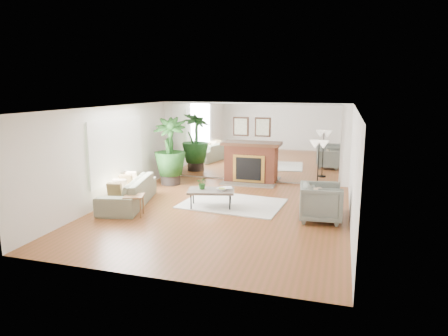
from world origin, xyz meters
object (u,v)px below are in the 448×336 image
(coffee_table, at_px, (211,191))
(armchair_front, at_px, (321,203))
(sofa, at_px, (128,192))
(side_table, at_px, (134,199))
(floor_lamp, at_px, (319,149))
(fireplace, at_px, (250,162))
(armchair_back, at_px, (323,199))
(potted_ficus, at_px, (170,149))

(coffee_table, height_order, armchair_front, armchair_front)
(coffee_table, height_order, sofa, sofa)
(side_table, distance_m, floor_lamp, 5.03)
(fireplace, xyz_separation_m, floor_lamp, (2.15, -1.14, 0.67))
(side_table, bearing_deg, coffee_table, 37.47)
(armchair_back, height_order, armchair_front, armchair_front)
(sofa, distance_m, side_table, 1.01)
(potted_ficus, bearing_deg, armchair_front, -25.49)
(side_table, distance_m, potted_ficus, 3.24)
(armchair_front, distance_m, side_table, 4.29)
(potted_ficus, bearing_deg, coffee_table, -44.92)
(coffee_table, distance_m, armchair_back, 2.72)
(sofa, xyz_separation_m, floor_lamp, (4.60, 2.13, 0.99))
(side_table, bearing_deg, armchair_back, 18.59)
(floor_lamp, bearing_deg, armchair_back, -81.39)
(fireplace, relative_size, armchair_back, 2.52)
(armchair_front, height_order, potted_ficus, potted_ficus)
(armchair_front, distance_m, floor_lamp, 2.22)
(armchair_front, bearing_deg, side_table, 96.58)
(sofa, bearing_deg, potted_ficus, 163.87)
(floor_lamp, bearing_deg, sofa, -155.13)
(side_table, height_order, floor_lamp, floor_lamp)
(armchair_front, bearing_deg, floor_lamp, 0.02)
(coffee_table, xyz_separation_m, sofa, (-2.12, -0.36, -0.08))
(sofa, bearing_deg, floor_lamp, 102.07)
(sofa, distance_m, floor_lamp, 5.17)
(fireplace, height_order, sofa, fireplace)
(coffee_table, bearing_deg, floor_lamp, 35.55)
(fireplace, distance_m, sofa, 4.10)
(sofa, height_order, armchair_back, armchair_back)
(sofa, bearing_deg, armchair_back, 84.54)
(armchair_front, bearing_deg, armchair_back, -8.72)
(side_table, xyz_separation_m, potted_ficus, (-0.48, 3.14, 0.68))
(armchair_back, height_order, floor_lamp, floor_lamp)
(fireplace, xyz_separation_m, potted_ficus, (-2.31, -0.93, 0.44))
(coffee_table, height_order, side_table, side_table)
(fireplace, distance_m, potted_ficus, 2.53)
(potted_ficus, bearing_deg, fireplace, 21.85)
(fireplace, height_order, coffee_table, fireplace)
(floor_lamp, bearing_deg, side_table, -143.71)
(armchair_back, relative_size, potted_ficus, 0.39)
(armchair_back, bearing_deg, side_table, 97.09)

